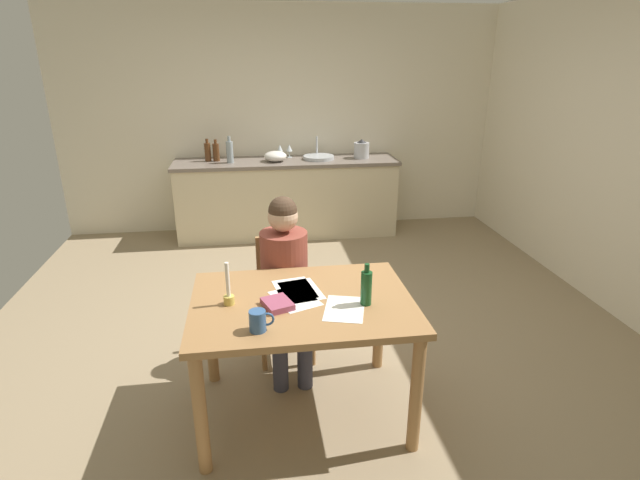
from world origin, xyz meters
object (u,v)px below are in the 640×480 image
at_px(person_seated, 285,274).
at_px(bottle_oil, 208,152).
at_px(wine_glass_by_kettle, 280,148).
at_px(stovetop_kettle, 361,150).
at_px(candlestick, 229,293).
at_px(bottle_wine_red, 230,152).
at_px(dining_table, 303,317).
at_px(book_magazine, 277,304).
at_px(mixing_bowl, 275,156).
at_px(bottle_vinegar, 216,152).
at_px(chair_at_table, 284,292).
at_px(wine_bottle_on_table, 366,287).
at_px(coffee_mug, 258,321).
at_px(sink_unit, 319,157).
at_px(wine_glass_near_sink, 289,148).

relative_size(person_seated, bottle_oil, 4.68).
bearing_deg(wine_glass_by_kettle, stovetop_kettle, -8.99).
bearing_deg(candlestick, bottle_wine_red, 91.28).
bearing_deg(dining_table, bottle_oil, 102.51).
xyz_separation_m(book_magazine, mixing_bowl, (0.18, 3.23, 0.18)).
distance_m(bottle_wine_red, mixing_bowl, 0.51).
distance_m(book_magazine, bottle_vinegar, 3.38).
relative_size(candlestick, stovetop_kettle, 1.13).
relative_size(chair_at_table, wine_bottle_on_table, 3.53).
relative_size(person_seated, candlestick, 4.79).
distance_m(coffee_mug, sink_unit, 3.61).
height_order(candlestick, sink_unit, sink_unit).
height_order(mixing_bowl, wine_glass_near_sink, wine_glass_near_sink).
height_order(chair_at_table, candlestick, candlestick).
relative_size(coffee_mug, bottle_vinegar, 0.52).
bearing_deg(bottle_wine_red, bottle_oil, 153.59).
relative_size(person_seated, wine_bottle_on_table, 4.95).
relative_size(coffee_mug, wine_glass_by_kettle, 0.82).
xyz_separation_m(book_magazine, sink_unit, (0.68, 3.28, 0.14)).
bearing_deg(chair_at_table, wine_bottle_on_table, -63.05).
relative_size(person_seated, wine_glass_by_kettle, 7.76).
distance_m(person_seated, book_magazine, 0.62).
distance_m(bottle_wine_red, stovetop_kettle, 1.53).
relative_size(person_seated, wine_glass_near_sink, 7.76).
distance_m(bottle_wine_red, wine_glass_near_sink, 0.72).
distance_m(candlestick, book_magazine, 0.28).
xyz_separation_m(bottle_vinegar, mixing_bowl, (0.67, -0.11, -0.05)).
distance_m(bottle_vinegar, wine_glass_near_sink, 0.85).
relative_size(coffee_mug, bottle_oil, 0.50).
height_order(sink_unit, bottle_vinegar, bottle_vinegar).
xyz_separation_m(sink_unit, mixing_bowl, (-0.51, -0.06, 0.04)).
bearing_deg(person_seated, bottle_wine_red, 99.14).
xyz_separation_m(person_seated, sink_unit, (0.60, 2.68, 0.24)).
distance_m(wine_bottle_on_table, stovetop_kettle, 3.39).
bearing_deg(wine_bottle_on_table, person_seated, 121.72).
distance_m(dining_table, mixing_bowl, 3.18).
relative_size(wine_bottle_on_table, mixing_bowl, 0.94).
bearing_deg(bottle_vinegar, bottle_wine_red, -37.37).
bearing_deg(book_magazine, wine_glass_near_sink, 64.58).
relative_size(wine_bottle_on_table, stovetop_kettle, 1.10).
bearing_deg(mixing_bowl, book_magazine, -93.12).
bearing_deg(candlestick, dining_table, -1.20).
distance_m(person_seated, bottle_vinegar, 2.81).
bearing_deg(dining_table, bottle_vinegar, 100.95).
relative_size(dining_table, candlestick, 4.99).
bearing_deg(book_magazine, coffee_mug, -134.27).
bearing_deg(bottle_vinegar, stovetop_kettle, -2.06).
relative_size(mixing_bowl, stovetop_kettle, 1.17).
bearing_deg(book_magazine, chair_at_table, 64.23).
relative_size(dining_table, bottle_vinegar, 5.07).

